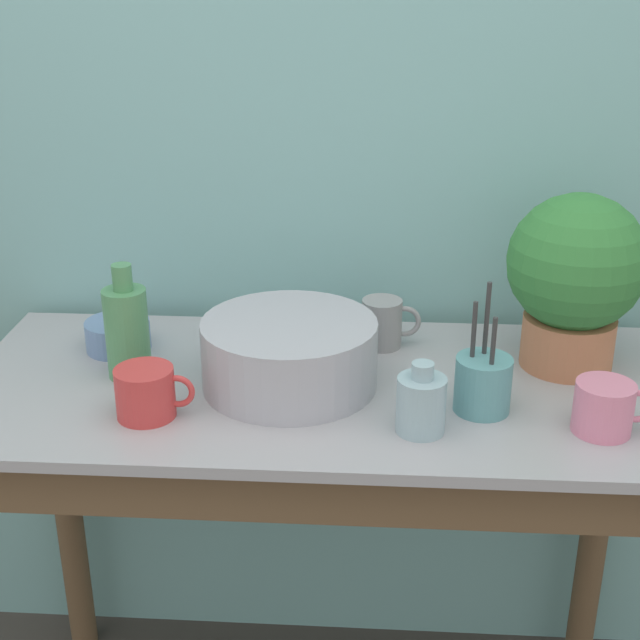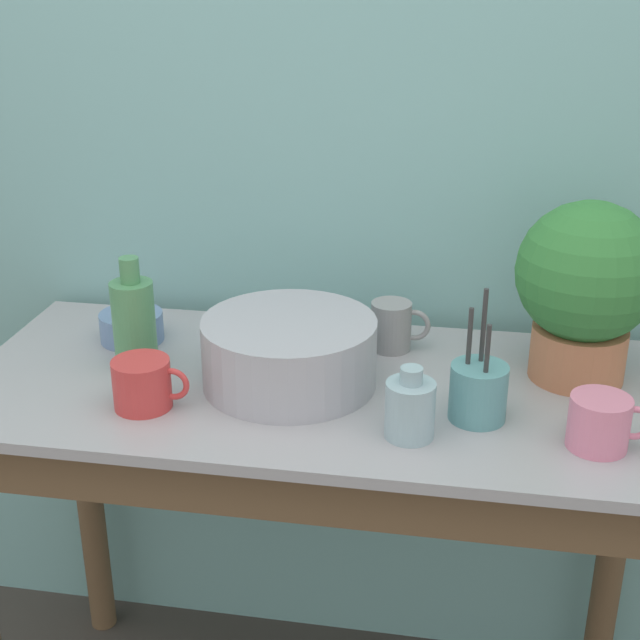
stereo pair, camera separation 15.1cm
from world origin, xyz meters
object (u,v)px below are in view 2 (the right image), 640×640
(potted_plant, at_px, (586,285))
(mug_pink, at_px, (600,422))
(bowl_wash_large, at_px, (289,352))
(bottle_short, at_px, (410,408))
(mug_red, at_px, (143,384))
(mug_grey, at_px, (392,326))
(bottle_tall, at_px, (134,322))
(bowl_small_blue, at_px, (132,327))
(utensil_cup, at_px, (478,391))

(potted_plant, relative_size, mug_pink, 2.53)
(bowl_wash_large, distance_m, bottle_short, 0.26)
(mug_red, distance_m, mug_grey, 0.49)
(bowl_wash_large, relative_size, bottle_tall, 1.45)
(mug_grey, bearing_deg, bottle_short, -79.67)
(mug_pink, bearing_deg, bottle_tall, 169.50)
(potted_plant, bearing_deg, bottle_tall, -173.25)
(bottle_short, xyz_separation_m, bowl_small_blue, (-0.56, 0.28, -0.02))
(potted_plant, distance_m, mug_grey, 0.36)
(bowl_wash_large, bearing_deg, mug_red, -150.41)
(bowl_wash_large, xyz_separation_m, utensil_cup, (0.32, -0.07, -0.01))
(mug_pink, height_order, mug_red, same)
(potted_plant, bearing_deg, utensil_cup, -133.25)
(bowl_wash_large, relative_size, utensil_cup, 1.39)
(bottle_short, xyz_separation_m, mug_red, (-0.44, 0.02, -0.01))
(mug_red, relative_size, utensil_cup, 0.60)
(bottle_tall, xyz_separation_m, mug_grey, (0.45, 0.16, -0.04))
(bottle_short, distance_m, utensil_cup, 0.13)
(bottle_short, xyz_separation_m, mug_pink, (0.29, 0.02, -0.01))
(bowl_small_blue, bearing_deg, mug_grey, 5.30)
(bottle_tall, bearing_deg, potted_plant, 6.75)
(bowl_wash_large, bearing_deg, mug_pink, -14.17)
(mug_pink, distance_m, utensil_cup, 0.19)
(potted_plant, relative_size, bowl_small_blue, 2.63)
(mug_red, distance_m, utensil_cup, 0.55)
(potted_plant, height_order, bottle_short, potted_plant)
(potted_plant, height_order, mug_red, potted_plant)
(potted_plant, height_order, bowl_small_blue, potted_plant)
(mug_red, relative_size, mug_grey, 1.15)
(bottle_tall, xyz_separation_m, mug_red, (0.07, -0.14, -0.04))
(bowl_small_blue, xyz_separation_m, utensil_cup, (0.66, -0.20, 0.02))
(bottle_tall, distance_m, bottle_short, 0.53)
(bowl_wash_large, relative_size, mug_red, 2.33)
(bottle_short, relative_size, bowl_small_blue, 0.97)
(mug_grey, xyz_separation_m, utensil_cup, (0.16, -0.25, 0.00))
(mug_red, bearing_deg, mug_pink, -0.25)
(mug_pink, xyz_separation_m, bowl_small_blue, (-0.85, 0.26, -0.01))
(bottle_short, bearing_deg, bowl_wash_large, 146.55)
(bottle_tall, bearing_deg, bottle_short, -17.98)
(mug_grey, xyz_separation_m, bowl_small_blue, (-0.50, -0.05, -0.02))
(mug_grey, height_order, utensil_cup, utensil_cup)
(mug_red, bearing_deg, utensil_cup, 5.77)
(bowl_wash_large, xyz_separation_m, mug_red, (-0.22, -0.12, -0.02))
(mug_grey, relative_size, bowl_small_blue, 0.93)
(mug_grey, bearing_deg, mug_pink, -41.35)
(potted_plant, relative_size, mug_red, 2.47)
(mug_red, xyz_separation_m, mug_grey, (0.38, 0.30, 0.00))
(potted_plant, distance_m, bowl_small_blue, 0.85)
(bottle_short, distance_m, bowl_small_blue, 0.62)
(bottle_short, relative_size, mug_red, 0.91)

